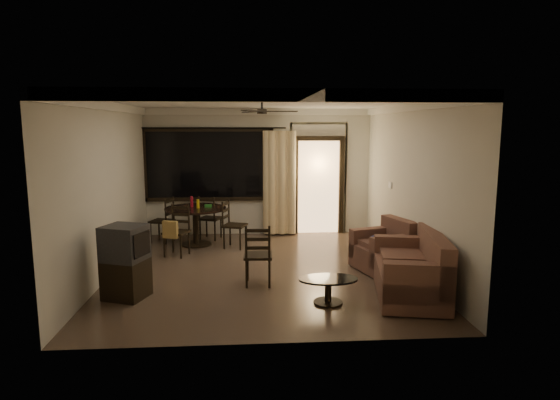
{
  "coord_description": "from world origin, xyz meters",
  "views": [
    {
      "loc": [
        -0.23,
        -7.67,
        2.41
      ],
      "look_at": [
        0.31,
        0.2,
        1.17
      ],
      "focal_mm": 30.0,
      "sensor_mm": 36.0,
      "label": 1
    }
  ],
  "objects": [
    {
      "name": "sofa",
      "position": [
        2.11,
        -1.4,
        0.36
      ],
      "size": [
        1.19,
        1.81,
        0.9
      ],
      "rotation": [
        0.0,
        0.0,
        -0.19
      ],
      "color": "#4D2D24",
      "rests_on": "ground"
    },
    {
      "name": "dining_chair_east",
      "position": [
        -0.52,
        1.53,
        0.28
      ],
      "size": [
        0.53,
        0.53,
        0.95
      ],
      "rotation": [
        0.0,
        0.0,
        1.24
      ],
      "color": "black",
      "rests_on": "ground"
    },
    {
      "name": "room_shell",
      "position": [
        0.59,
        1.77,
        1.83
      ],
      "size": [
        5.5,
        6.7,
        5.5
      ],
      "color": "beige",
      "rests_on": "ground"
    },
    {
      "name": "dining_chair_west",
      "position": [
        -2.04,
        2.07,
        0.28
      ],
      "size": [
        0.53,
        0.53,
        0.95
      ],
      "rotation": [
        0.0,
        0.0,
        -1.9
      ],
      "color": "black",
      "rests_on": "ground"
    },
    {
      "name": "dining_chair_south",
      "position": [
        -1.59,
        0.98,
        0.31
      ],
      "size": [
        0.53,
        0.57,
        0.95
      ],
      "rotation": [
        0.0,
        0.0,
        -0.33
      ],
      "color": "black",
      "rests_on": "ground"
    },
    {
      "name": "armchair",
      "position": [
        2.07,
        -0.12,
        0.35
      ],
      "size": [
        1.04,
        1.04,
        0.84
      ],
      "rotation": [
        0.0,
        0.0,
        0.29
      ],
      "color": "#4D2D24",
      "rests_on": "ground"
    },
    {
      "name": "dining_chair_north",
      "position": [
        -1.06,
        2.29,
        0.28
      ],
      "size": [
        0.53,
        0.53,
        0.95
      ],
      "rotation": [
        0.0,
        0.0,
        2.81
      ],
      "color": "black",
      "rests_on": "ground"
    },
    {
      "name": "ground",
      "position": [
        0.0,
        0.0,
        0.0
      ],
      "size": [
        5.5,
        5.5,
        0.0
      ],
      "primitive_type": "plane",
      "color": "#7F6651",
      "rests_on": "ground"
    },
    {
      "name": "dining_table",
      "position": [
        -1.31,
        1.8,
        0.61
      ],
      "size": [
        1.24,
        1.24,
        1.0
      ],
      "rotation": [
        0.0,
        0.0,
        -0.33
      ],
      "color": "black",
      "rests_on": "ground"
    },
    {
      "name": "tv_cabinet",
      "position": [
        -1.97,
        -1.18,
        0.52
      ],
      "size": [
        0.68,
        0.65,
        1.04
      ],
      "rotation": [
        0.0,
        0.0,
        -0.35
      ],
      "color": "black",
      "rests_on": "ground"
    },
    {
      "name": "side_chair",
      "position": [
        -0.09,
        -0.75,
        0.29
      ],
      "size": [
        0.44,
        0.44,
        0.96
      ],
      "rotation": [
        0.0,
        0.0,
        3.09
      ],
      "color": "black",
      "rests_on": "ground"
    },
    {
      "name": "coffee_table",
      "position": [
        0.85,
        -1.6,
        0.24
      ],
      "size": [
        0.82,
        0.49,
        0.36
      ],
      "rotation": [
        0.0,
        0.0,
        -0.22
      ],
      "color": "black",
      "rests_on": "ground"
    }
  ]
}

